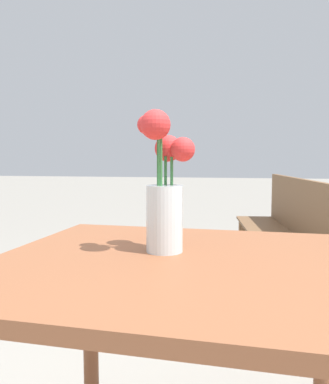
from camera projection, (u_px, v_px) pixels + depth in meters
table_front at (181, 310)px, 0.85m from camera, size 0.88×0.77×0.76m
flower_vase at (165, 195)px, 0.90m from camera, size 0.13×0.15×0.34m
bench_near at (288, 233)px, 2.61m from camera, size 0.56×1.85×0.85m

